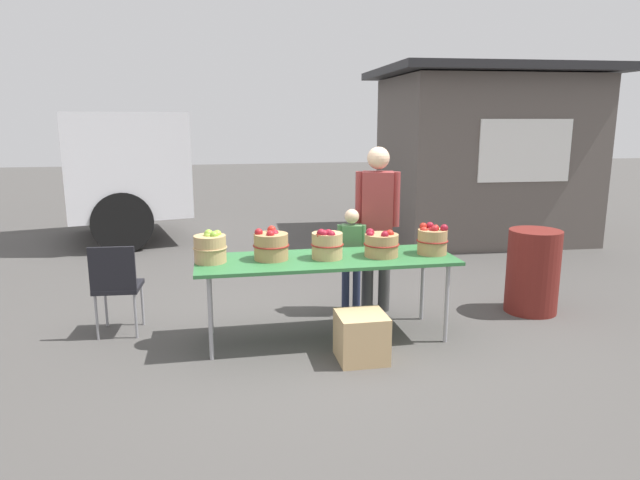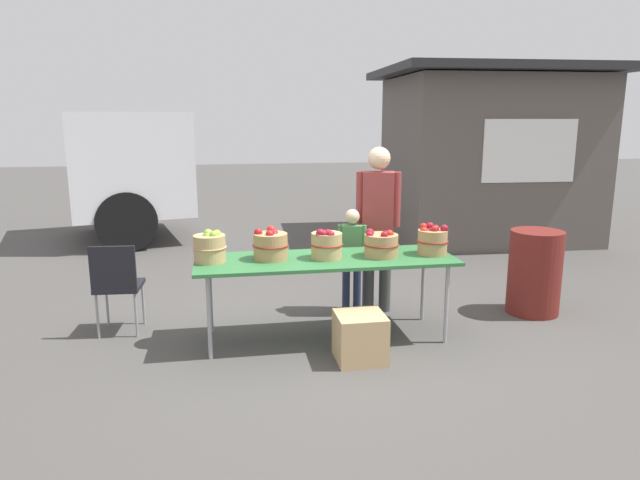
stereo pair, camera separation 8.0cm
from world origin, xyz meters
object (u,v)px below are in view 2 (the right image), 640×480
apple_basket_red_2 (381,244)px  trash_barrel (535,272)px  apple_basket_red_0 (270,245)px  market_table (326,262)px  folding_chair (117,281)px  apple_basket_red_3 (432,240)px  child_customer (352,253)px  produce_crate (360,337)px  apple_basket_green_0 (210,247)px  vendor_adult (378,216)px  apple_basket_red_1 (326,244)px

apple_basket_red_2 → trash_barrel: apple_basket_red_2 is taller
apple_basket_red_0 → trash_barrel: size_ratio=0.37×
market_table → folding_chair: 1.92m
folding_chair → trash_barrel: (4.09, -0.11, -0.08)m
market_table → apple_basket_red_3: apple_basket_red_3 is taller
child_customer → trash_barrel: child_customer is taller
folding_chair → produce_crate: size_ratio=2.16×
child_customer → trash_barrel: (1.85, -0.26, -0.21)m
apple_basket_red_0 → apple_basket_red_3: 1.47m
apple_basket_red_2 → produce_crate: size_ratio=0.81×
market_table → trash_barrel: trash_barrel is taller
folding_chair → trash_barrel: bearing=-177.8°
apple_basket_red_2 → child_customer: bearing=102.2°
apple_basket_red_2 → apple_basket_red_3: size_ratio=1.12×
apple_basket_red_2 → trash_barrel: 1.81m
apple_basket_green_0 → apple_basket_red_2: (1.51, -0.06, -0.02)m
market_table → vendor_adult: (0.66, 0.65, 0.29)m
apple_basket_red_3 → produce_crate: apple_basket_red_3 is taller
apple_basket_green_0 → vendor_adult: 1.78m
produce_crate → apple_basket_red_0: bearing=139.6°
child_customer → apple_basket_green_0: bearing=33.1°
apple_basket_red_2 → vendor_adult: bearing=77.0°
market_table → apple_basket_red_1: apple_basket_red_1 is taller
market_table → vendor_adult: bearing=44.9°
vendor_adult → apple_basket_red_0: bearing=43.8°
folding_chair → apple_basket_green_0: bearing=159.7°
apple_basket_red_1 → apple_basket_green_0: bearing=176.8°
market_table → apple_basket_red_3: 1.00m
apple_basket_green_0 → child_customer: bearing=21.0°
produce_crate → folding_chair: bearing=155.2°
apple_basket_green_0 → vendor_adult: size_ratio=0.17×
vendor_adult → produce_crate: vendor_adult is taller
apple_basket_red_3 → trash_barrel: apple_basket_red_3 is taller
folding_chair → produce_crate: bearing=158.9°
folding_chair → apple_basket_red_1: bearing=170.5°
apple_basket_red_0 → folding_chair: 1.48m
apple_basket_red_2 → apple_basket_red_3: bearing=0.5°
market_table → child_customer: bearing=56.9°
apple_basket_green_0 → apple_basket_red_1: (1.01, -0.06, -0.00)m
apple_basket_green_0 → produce_crate: (1.20, -0.57, -0.68)m
produce_crate → child_customer: bearing=80.7°
trash_barrel → produce_crate: size_ratio=2.16×
apple_basket_red_3 → market_table: bearing=178.8°
apple_basket_red_0 → child_customer: (0.86, 0.52, -0.24)m
child_customer → trash_barrel: bearing=-175.9°
apple_basket_red_2 → folding_chair: apple_basket_red_2 is taller
apple_basket_red_1 → child_customer: child_customer is taller
apple_basket_red_2 → trash_barrel: bearing=11.1°
apple_basket_red_3 → child_customer: (-0.61, 0.59, -0.24)m
trash_barrel → produce_crate: trash_barrel is taller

